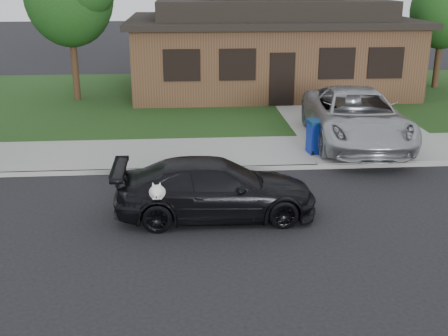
{
  "coord_description": "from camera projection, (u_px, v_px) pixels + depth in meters",
  "views": [
    {
      "loc": [
        -0.04,
        -11.2,
        5.13
      ],
      "look_at": [
        0.86,
        0.55,
        1.1
      ],
      "focal_mm": 45.0,
      "sensor_mm": 36.0,
      "label": 1
    }
  ],
  "objects": [
    {
      "name": "tree_1",
      "position": [
        448.0,
        9.0,
        25.49
      ],
      "size": [
        3.15,
        3.0,
        5.25
      ],
      "color": "#332114",
      "rests_on": "ground"
    },
    {
      "name": "lawn",
      "position": [
        183.0,
        99.0,
        24.47
      ],
      "size": [
        60.0,
        13.0,
        0.13
      ],
      "primitive_type": "cube",
      "color": "#193814",
      "rests_on": "ground"
    },
    {
      "name": "minivan",
      "position": [
        356.0,
        117.0,
        17.59
      ],
      "size": [
        3.19,
        6.14,
        1.65
      ],
      "primitive_type": "imported",
      "rotation": [
        0.0,
        0.0,
        -0.08
      ],
      "color": "#A7ABAF",
      "rests_on": "driveway"
    },
    {
      "name": "sidewalk",
      "position": [
        184.0,
        154.0,
        16.93
      ],
      "size": [
        60.0,
        3.0,
        0.12
      ],
      "primitive_type": "cube",
      "color": "gray",
      "rests_on": "ground"
    },
    {
      "name": "recycling_bin",
      "position": [
        318.0,
        136.0,
        16.68
      ],
      "size": [
        0.65,
        0.67,
        1.0
      ],
      "rotation": [
        0.0,
        0.0,
        0.08
      ],
      "color": "#0D2697",
      "rests_on": "sidewalk"
    },
    {
      "name": "house",
      "position": [
        268.0,
        45.0,
        25.98
      ],
      "size": [
        12.6,
        8.6,
        4.65
      ],
      "color": "#422B1C",
      "rests_on": "ground"
    },
    {
      "name": "sedan",
      "position": [
        215.0,
        189.0,
        12.49
      ],
      "size": [
        4.5,
        2.15,
        1.3
      ],
      "rotation": [
        0.0,
        0.0,
        1.58
      ],
      "color": "black",
      "rests_on": "ground"
    },
    {
      "name": "driveway",
      "position": [
        336.0,
        112.0,
        22.08
      ],
      "size": [
        4.5,
        13.0,
        0.14
      ],
      "primitive_type": "cube",
      "color": "gray",
      "rests_on": "ground"
    },
    {
      "name": "curb",
      "position": [
        185.0,
        170.0,
        15.51
      ],
      "size": [
        60.0,
        0.12,
        0.12
      ],
      "primitive_type": "cube",
      "color": "gray",
      "rests_on": "ground"
    },
    {
      "name": "ground",
      "position": [
        187.0,
        225.0,
        12.23
      ],
      "size": [
        120.0,
        120.0,
        0.0
      ],
      "primitive_type": "plane",
      "color": "black",
      "rests_on": "ground"
    }
  ]
}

